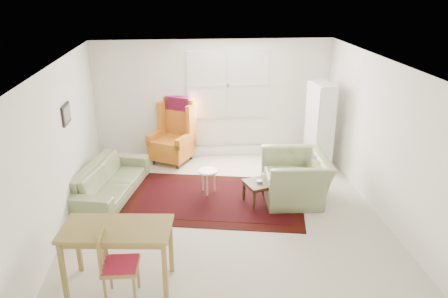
{
  "coord_description": "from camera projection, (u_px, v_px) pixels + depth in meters",
  "views": [
    {
      "loc": [
        -0.6,
        -6.29,
        3.63
      ],
      "look_at": [
        0.0,
        0.3,
        1.05
      ],
      "focal_mm": 35.0,
      "sensor_mm": 36.0,
      "label": 1
    }
  ],
  "objects": [
    {
      "name": "cabinet",
      "position": [
        320.0,
        125.0,
        8.83
      ],
      "size": [
        0.43,
        0.73,
        1.74
      ],
      "primitive_type": null,
      "rotation": [
        0.0,
        0.0,
        0.1
      ],
      "color": "white",
      "rests_on": "ground"
    },
    {
      "name": "armchair",
      "position": [
        296.0,
        173.0,
        7.6
      ],
      "size": [
        1.12,
        1.27,
        0.95
      ],
      "primitive_type": "imported",
      "rotation": [
        0.0,
        0.0,
        -1.61
      ],
      "color": "#7C895B",
      "rests_on": "ground"
    },
    {
      "name": "room",
      "position": [
        226.0,
        139.0,
        6.95
      ],
      "size": [
        5.04,
        5.54,
        2.51
      ],
      "color": "beige",
      "rests_on": "ground"
    },
    {
      "name": "coffee_table",
      "position": [
        259.0,
        192.0,
        7.54
      ],
      "size": [
        0.6,
        0.6,
        0.39
      ],
      "primitive_type": null,
      "rotation": [
        0.0,
        0.0,
        0.33
      ],
      "color": "#3D2612",
      "rests_on": "ground"
    },
    {
      "name": "sofa",
      "position": [
        109.0,
        174.0,
        7.71
      ],
      "size": [
        1.26,
        2.16,
        0.82
      ],
      "primitive_type": "imported",
      "rotation": [
        0.0,
        0.0,
        1.33
      ],
      "color": "#7C895B",
      "rests_on": "ground"
    },
    {
      "name": "desk_chair",
      "position": [
        120.0,
        264.0,
        5.17
      ],
      "size": [
        0.43,
        0.43,
        0.96
      ],
      "primitive_type": null,
      "rotation": [
        0.0,
        0.0,
        1.54
      ],
      "color": "olive",
      "rests_on": "ground"
    },
    {
      "name": "desk",
      "position": [
        119.0,
        256.0,
        5.41
      ],
      "size": [
        1.38,
        0.79,
        0.84
      ],
      "primitive_type": null,
      "rotation": [
        0.0,
        0.0,
        -0.1
      ],
      "color": "olive",
      "rests_on": "ground"
    },
    {
      "name": "rug",
      "position": [
        215.0,
        199.0,
        7.7
      ],
      "size": [
        3.37,
        2.5,
        0.03
      ],
      "primitive_type": null,
      "rotation": [
        0.0,
        0.0,
        -0.19
      ],
      "color": "black",
      "rests_on": "ground"
    },
    {
      "name": "wingback_chair",
      "position": [
        171.0,
        132.0,
        9.06
      ],
      "size": [
        1.07,
        1.09,
        1.34
      ],
      "primitive_type": null,
      "rotation": [
        0.0,
        0.0,
        -0.5
      ],
      "color": "orange",
      "rests_on": "ground"
    },
    {
      "name": "stool",
      "position": [
        208.0,
        182.0,
        7.85
      ],
      "size": [
        0.43,
        0.43,
        0.46
      ],
      "primitive_type": null,
      "rotation": [
        0.0,
        0.0,
        0.3
      ],
      "color": "white",
      "rests_on": "ground"
    }
  ]
}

